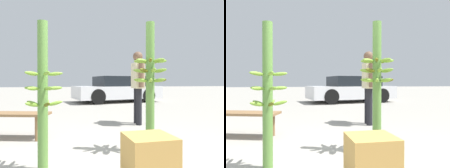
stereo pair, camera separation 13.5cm
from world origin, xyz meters
The scene contains 6 objects.
banana_stalk_left centered at (-0.66, 0.20, 0.80)m, with size 0.41×0.41×1.57m.
banana_stalk_center centered at (0.70, 0.51, 0.92)m, with size 0.46×0.46×1.74m.
vendor_person centered at (1.21, 2.34, 0.95)m, with size 0.25×0.68×1.60m.
market_bench centered at (-1.36, 1.72, 0.36)m, with size 1.51×0.81×0.42m.
parked_car centered at (2.21, 7.72, 0.59)m, with size 4.15×2.43×1.20m.
produce_crate centered at (0.32, -0.32, 0.22)m, with size 0.43×0.43×0.43m.
Camera 1 is at (-0.51, -2.21, 0.93)m, focal length 35.00 mm.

